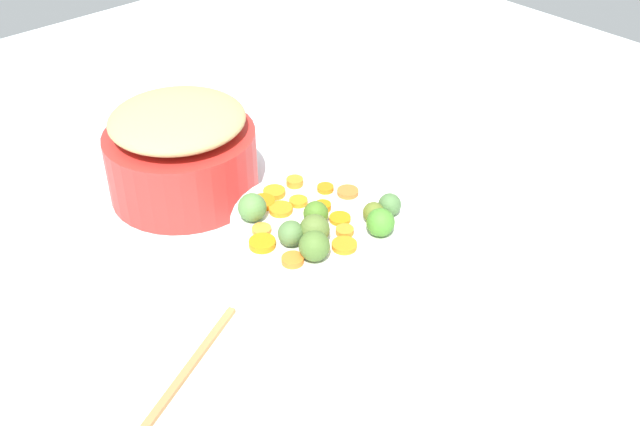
% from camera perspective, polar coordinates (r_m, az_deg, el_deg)
% --- Properties ---
extents(tabletop, '(2.40, 2.40, 0.02)m').
position_cam_1_polar(tabletop, '(1.21, -0.99, -4.00)').
color(tabletop, white).
rests_on(tabletop, ground).
extents(serving_bowl_carrots, '(0.27, 0.27, 0.10)m').
position_cam_1_polar(serving_bowl_carrots, '(1.15, -0.00, -2.48)').
color(serving_bowl_carrots, white).
rests_on(serving_bowl_carrots, tabletop).
extents(metal_pot, '(0.26, 0.26, 0.12)m').
position_cam_1_polar(metal_pot, '(1.35, -10.37, 3.75)').
color(metal_pot, red).
rests_on(metal_pot, tabletop).
extents(stuffing_mound, '(0.23, 0.23, 0.05)m').
position_cam_1_polar(stuffing_mound, '(1.31, -10.78, 6.98)').
color(stuffing_mound, tan).
rests_on(stuffing_mound, metal_pot).
extents(carrot_slice_0, '(0.03, 0.03, 0.01)m').
position_cam_1_polar(carrot_slice_0, '(1.18, 0.41, 1.89)').
color(carrot_slice_0, orange).
rests_on(carrot_slice_0, serving_bowl_carrots).
extents(carrot_slice_1, '(0.05, 0.05, 0.01)m').
position_cam_1_polar(carrot_slice_1, '(1.07, -4.39, -2.31)').
color(carrot_slice_1, orange).
rests_on(carrot_slice_1, serving_bowl_carrots).
extents(carrot_slice_2, '(0.04, 0.04, 0.01)m').
position_cam_1_polar(carrot_slice_2, '(1.15, -1.53, 0.94)').
color(carrot_slice_2, orange).
rests_on(carrot_slice_2, serving_bowl_carrots).
extents(carrot_slice_3, '(0.03, 0.03, 0.01)m').
position_cam_1_polar(carrot_slice_3, '(1.14, 0.20, 0.50)').
color(carrot_slice_3, orange).
rests_on(carrot_slice_3, serving_bowl_carrots).
extents(carrot_slice_4, '(0.04, 0.04, 0.01)m').
position_cam_1_polar(carrot_slice_4, '(1.11, 1.52, -0.42)').
color(carrot_slice_4, orange).
rests_on(carrot_slice_4, serving_bowl_carrots).
extents(carrot_slice_5, '(0.04, 0.04, 0.01)m').
position_cam_1_polar(carrot_slice_5, '(1.19, -1.93, 2.38)').
color(carrot_slice_5, orange).
rests_on(carrot_slice_5, serving_bowl_carrots).
extents(carrot_slice_6, '(0.05, 0.05, 0.01)m').
position_cam_1_polar(carrot_slice_6, '(1.17, -3.48, 1.57)').
color(carrot_slice_6, orange).
rests_on(carrot_slice_6, serving_bowl_carrots).
extents(carrot_slice_7, '(0.05, 0.05, 0.01)m').
position_cam_1_polar(carrot_slice_7, '(1.13, -2.99, 0.29)').
color(carrot_slice_7, orange).
rests_on(carrot_slice_7, serving_bowl_carrots).
extents(carrot_slice_8, '(0.03, 0.03, 0.01)m').
position_cam_1_polar(carrot_slice_8, '(1.04, -2.09, -3.57)').
color(carrot_slice_8, orange).
rests_on(carrot_slice_8, serving_bowl_carrots).
extents(carrot_slice_9, '(0.04, 0.04, 0.01)m').
position_cam_1_polar(carrot_slice_9, '(1.17, 2.12, 1.60)').
color(carrot_slice_9, orange).
rests_on(carrot_slice_9, serving_bowl_carrots).
extents(carrot_slice_10, '(0.04, 0.04, 0.01)m').
position_cam_1_polar(carrot_slice_10, '(1.09, 1.82, -1.40)').
color(carrot_slice_10, orange).
rests_on(carrot_slice_10, serving_bowl_carrots).
extents(carrot_slice_11, '(0.04, 0.04, 0.01)m').
position_cam_1_polar(carrot_slice_11, '(1.06, 1.85, -2.47)').
color(carrot_slice_11, orange).
rests_on(carrot_slice_11, serving_bowl_carrots).
extents(carrot_slice_12, '(0.03, 0.03, 0.01)m').
position_cam_1_polar(carrot_slice_12, '(1.09, -4.42, -1.28)').
color(carrot_slice_12, orange).
rests_on(carrot_slice_12, serving_bowl_carrots).
extents(carrot_slice_13, '(0.05, 0.05, 0.01)m').
position_cam_1_polar(carrot_slice_13, '(1.15, -4.36, 0.82)').
color(carrot_slice_13, orange).
rests_on(carrot_slice_13, serving_bowl_carrots).
extents(brussels_sprout_0, '(0.03, 0.03, 0.03)m').
position_cam_1_polar(brussels_sprout_0, '(1.11, 4.08, 0.02)').
color(brussels_sprout_0, '#5C6D25').
rests_on(brussels_sprout_0, serving_bowl_carrots).
extents(brussels_sprout_1, '(0.04, 0.04, 0.04)m').
position_cam_1_polar(brussels_sprout_1, '(1.10, -0.31, -0.03)').
color(brussels_sprout_1, '#497523').
rests_on(brussels_sprout_1, serving_bowl_carrots).
extents(brussels_sprout_2, '(0.03, 0.03, 0.03)m').
position_cam_1_polar(brussels_sprout_2, '(1.12, 5.30, 0.63)').
color(brussels_sprout_2, '#4B743D').
rests_on(brussels_sprout_2, serving_bowl_carrots).
extents(brussels_sprout_3, '(0.04, 0.04, 0.04)m').
position_cam_1_polar(brussels_sprout_3, '(1.03, -0.43, -2.52)').
color(brussels_sprout_3, '#4D702D').
rests_on(brussels_sprout_3, serving_bowl_carrots).
extents(brussels_sprout_4, '(0.04, 0.04, 0.04)m').
position_cam_1_polar(brussels_sprout_4, '(1.06, -2.21, -1.56)').
color(brussels_sprout_4, '#50743C').
rests_on(brussels_sprout_4, serving_bowl_carrots).
extents(brussels_sprout_5, '(0.04, 0.04, 0.04)m').
position_cam_1_polar(brussels_sprout_5, '(1.11, -5.15, 0.43)').
color(brussels_sprout_5, '#558240').
rests_on(brussels_sprout_5, serving_bowl_carrots).
extents(brussels_sprout_6, '(0.04, 0.04, 0.04)m').
position_cam_1_polar(brussels_sprout_6, '(1.06, -0.41, -1.24)').
color(brussels_sprout_6, '#56702F').
rests_on(brussels_sprout_6, serving_bowl_carrots).
extents(brussels_sprout_7, '(0.04, 0.04, 0.04)m').
position_cam_1_polar(brussels_sprout_7, '(1.08, 4.60, -0.72)').
color(brussels_sprout_7, '#47892B').
rests_on(brussels_sprout_7, serving_bowl_carrots).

